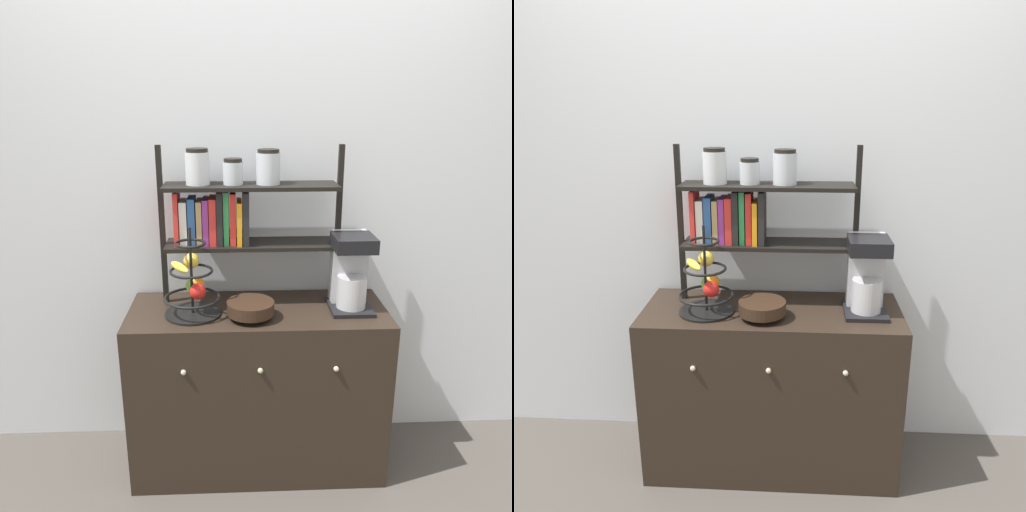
% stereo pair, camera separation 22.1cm
% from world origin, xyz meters
% --- Properties ---
extents(ground_plane, '(12.00, 12.00, 0.00)m').
position_xyz_m(ground_plane, '(0.00, 0.00, 0.00)').
color(ground_plane, '#47423D').
extents(wall_back, '(7.00, 0.05, 2.60)m').
position_xyz_m(wall_back, '(0.00, 0.51, 1.30)').
color(wall_back, silver).
rests_on(wall_back, ground_plane).
extents(sideboard, '(1.18, 0.48, 0.82)m').
position_xyz_m(sideboard, '(0.00, 0.23, 0.41)').
color(sideboard, black).
rests_on(sideboard, ground_plane).
extents(coffee_maker, '(0.19, 0.23, 0.35)m').
position_xyz_m(coffee_maker, '(0.42, 0.24, 0.99)').
color(coffee_maker, black).
rests_on(coffee_maker, sideboard).
extents(fruit_stand, '(0.25, 0.25, 0.40)m').
position_xyz_m(fruit_stand, '(-0.29, 0.20, 0.95)').
color(fruit_stand, black).
rests_on(fruit_stand, sideboard).
extents(wooden_bowl, '(0.21, 0.21, 0.08)m').
position_xyz_m(wooden_bowl, '(-0.04, 0.14, 0.87)').
color(wooden_bowl, black).
rests_on(wooden_bowl, sideboard).
extents(shelf_hutch, '(0.83, 0.20, 0.73)m').
position_xyz_m(shelf_hutch, '(-0.12, 0.34, 1.27)').
color(shelf_hutch, black).
rests_on(shelf_hutch, sideboard).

